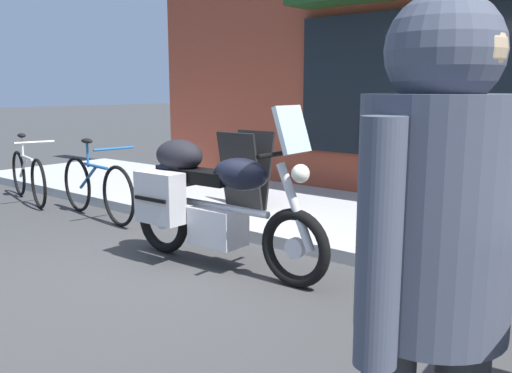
{
  "coord_description": "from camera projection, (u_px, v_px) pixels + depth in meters",
  "views": [
    {
      "loc": [
        3.36,
        -2.71,
        1.51
      ],
      "look_at": [
        0.47,
        0.76,
        0.7
      ],
      "focal_mm": 38.53,
      "sensor_mm": 36.0,
      "label": 1
    }
  ],
  "objects": [
    {
      "name": "ground_plane",
      "position": [
        151.0,
        278.0,
        4.43
      ],
      "size": [
        80.0,
        80.0,
        0.0
      ],
      "primitive_type": "plane",
      "color": "#393939"
    },
    {
      "name": "touring_motorcycle",
      "position": [
        208.0,
        198.0,
        4.63
      ],
      "size": [
        2.09,
        0.71,
        1.39
      ],
      "color": "black",
      "rests_on": "ground_plane"
    },
    {
      "name": "parked_bicycle",
      "position": [
        96.0,
        187.0,
        6.4
      ],
      "size": [
        1.69,
        0.48,
        0.93
      ],
      "color": "black",
      "rests_on": "ground_plane"
    },
    {
      "name": "pedestrian_walking",
      "position": [
        433.0,
        256.0,
        1.37
      ],
      "size": [
        0.43,
        0.56,
        1.74
      ],
      "color": "#373737",
      "rests_on": "ground_plane"
    },
    {
      "name": "sandwich_board_sign",
      "position": [
        246.0,
        170.0,
        6.39
      ],
      "size": [
        0.55,
        0.41,
        0.9
      ],
      "color": "black",
      "rests_on": "sidewalk_curb"
    },
    {
      "name": "second_bicycle_by_cafe",
      "position": [
        28.0,
        175.0,
        7.37
      ],
      "size": [
        1.65,
        0.59,
        0.91
      ],
      "color": "black",
      "rests_on": "ground_plane"
    }
  ]
}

